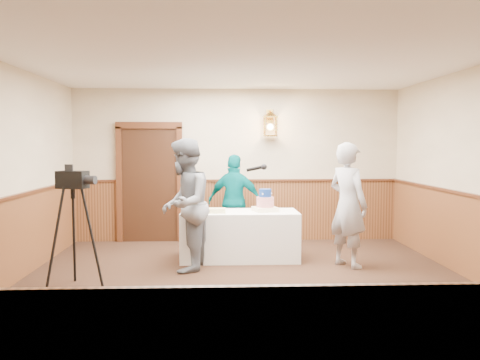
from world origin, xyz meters
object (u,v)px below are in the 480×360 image
object	(u,v)px
sheet_cake_yellow	(215,211)
assistant_p	(235,202)
baker	(348,205)
display_table	(239,235)
tiered_cake	(265,203)
interviewer	(185,205)
tv_camera_rig	(74,236)
sheet_cake_green	(194,209)

from	to	relation	value
sheet_cake_yellow	assistant_p	distance (m)	1.03
sheet_cake_yellow	baker	distance (m)	1.98
display_table	sheet_cake_yellow	xyz separation A→B (m)	(-0.38, -0.14, 0.41)
tiered_cake	interviewer	world-z (taller)	interviewer
sheet_cake_yellow	baker	bearing A→B (deg)	-11.85
baker	tv_camera_rig	world-z (taller)	baker
display_table	tv_camera_rig	bearing A→B (deg)	-143.63
tiered_cake	sheet_cake_green	world-z (taller)	tiered_cake
tiered_cake	baker	xyz separation A→B (m)	(1.16, -0.53, 0.02)
display_table	interviewer	size ratio (longest dim) A/B	0.96
sheet_cake_green	interviewer	size ratio (longest dim) A/B	0.17
sheet_cake_yellow	interviewer	world-z (taller)	interviewer
interviewer	tv_camera_rig	size ratio (longest dim) A/B	1.28
tiered_cake	assistant_p	size ratio (longest dim) A/B	0.26
sheet_cake_green	tv_camera_rig	distance (m)	2.13
baker	tv_camera_rig	distance (m)	3.80
display_table	interviewer	distance (m)	1.18
sheet_cake_green	tv_camera_rig	size ratio (longest dim) A/B	0.22
interviewer	tiered_cake	bearing A→B (deg)	125.26
interviewer	assistant_p	world-z (taller)	interviewer
sheet_cake_yellow	sheet_cake_green	distance (m)	0.38
interviewer	baker	distance (m)	2.36
sheet_cake_yellow	baker	size ratio (longest dim) A/B	0.17
tiered_cake	interviewer	distance (m)	1.36
sheet_cake_green	assistant_p	bearing A→B (deg)	50.06
tiered_cake	baker	distance (m)	1.27
tv_camera_rig	tiered_cake	bearing A→B (deg)	46.13
sheet_cake_yellow	tv_camera_rig	distance (m)	2.23
sheet_cake_yellow	interviewer	bearing A→B (deg)	-129.33
tiered_cake	sheet_cake_green	bearing A→B (deg)	176.63
baker	assistant_p	size ratio (longest dim) A/B	1.12
tiered_cake	tv_camera_rig	bearing A→B (deg)	-148.47
display_table	interviewer	bearing A→B (deg)	-140.66
sheet_cake_green	display_table	bearing A→B (deg)	-4.13
baker	assistant_p	world-z (taller)	baker
sheet_cake_green	baker	size ratio (longest dim) A/B	0.18
tiered_cake	display_table	bearing A→B (deg)	177.98
tiered_cake	assistant_p	bearing A→B (deg)	117.06
interviewer	sheet_cake_green	bearing A→B (deg)	178.86
sheet_cake_yellow	assistant_p	world-z (taller)	assistant_p
baker	sheet_cake_yellow	bearing A→B (deg)	44.89
sheet_cake_yellow	interviewer	size ratio (longest dim) A/B	0.17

